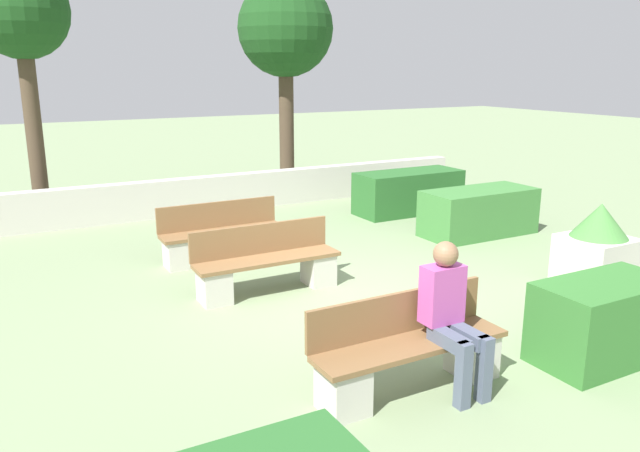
# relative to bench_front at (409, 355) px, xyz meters

# --- Properties ---
(ground_plane) EXTENTS (60.00, 60.00, 0.00)m
(ground_plane) POSITION_rel_bench_front_xyz_m (0.74, 2.13, -0.34)
(ground_plane) COLOR gray
(perimeter_wall) EXTENTS (12.09, 0.30, 0.74)m
(perimeter_wall) POSITION_rel_bench_front_xyz_m (0.74, 7.83, 0.03)
(perimeter_wall) COLOR beige
(perimeter_wall) RESTS_ON ground_plane
(bench_front) EXTENTS (1.90, 0.49, 0.88)m
(bench_front) POSITION_rel_bench_front_xyz_m (0.00, 0.00, 0.00)
(bench_front) COLOR brown
(bench_front) RESTS_ON ground_plane
(bench_left_side) EXTENTS (1.95, 0.48, 0.88)m
(bench_left_side) POSITION_rel_bench_front_xyz_m (-0.09, 2.98, 0.00)
(bench_left_side) COLOR brown
(bench_left_side) RESTS_ON ground_plane
(bench_right_side) EXTENTS (1.90, 0.49, 0.88)m
(bench_right_side) POSITION_rel_bench_front_xyz_m (-0.11, 4.58, -0.00)
(bench_right_side) COLOR brown
(bench_right_side) RESTS_ON ground_plane
(person_seated_man) EXTENTS (0.38, 0.63, 1.38)m
(person_seated_man) POSITION_rel_bench_front_xyz_m (0.34, -0.14, 0.43)
(person_seated_man) COLOR #515B70
(person_seated_man) RESTS_ON ground_plane
(hedge_block_near_left) EXTENTS (1.44, 0.75, 0.82)m
(hedge_block_near_left) POSITION_rel_bench_front_xyz_m (2.09, -0.43, 0.07)
(hedge_block_near_left) COLOR #33702D
(hedge_block_near_left) RESTS_ON ground_plane
(hedge_block_near_right) EXTENTS (2.19, 0.87, 0.84)m
(hedge_block_near_right) POSITION_rel_bench_front_xyz_m (4.32, 5.85, 0.08)
(hedge_block_near_right) COLOR #286028
(hedge_block_near_right) RESTS_ON ground_plane
(hedge_block_mid_left) EXTENTS (2.04, 0.90, 0.81)m
(hedge_block_mid_left) POSITION_rel_bench_front_xyz_m (4.37, 3.86, 0.06)
(hedge_block_mid_left) COLOR #3D7A38
(hedge_block_mid_left) RESTS_ON ground_plane
(planter_corner_left) EXTENTS (0.84, 0.84, 1.13)m
(planter_corner_left) POSITION_rel_bench_front_xyz_m (3.95, 1.11, 0.19)
(planter_corner_left) COLOR beige
(planter_corner_left) RESTS_ON ground_plane
(tree_leftmost) EXTENTS (1.74, 1.74, 4.74)m
(tree_leftmost) POSITION_rel_bench_front_xyz_m (-2.27, 8.87, 3.40)
(tree_leftmost) COLOR #473828
(tree_leftmost) RESTS_ON ground_plane
(tree_center_left) EXTENTS (2.19, 2.19, 4.83)m
(tree_center_left) POSITION_rel_bench_front_xyz_m (3.25, 9.30, 3.32)
(tree_center_left) COLOR #473828
(tree_center_left) RESTS_ON ground_plane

